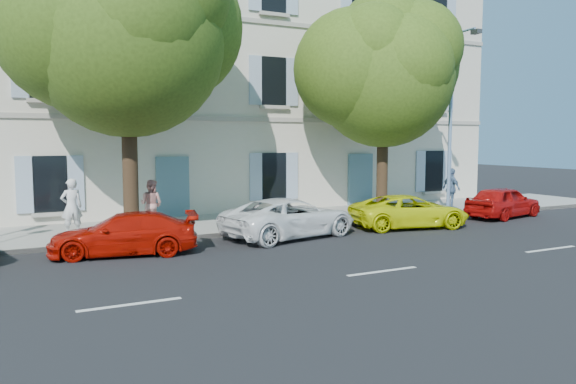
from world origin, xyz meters
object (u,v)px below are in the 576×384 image
tree_right (384,78)px  pedestrian_a (72,207)px  car_red_coupe (124,234)px  pedestrian_c (451,189)px  car_white_coupe (290,218)px  street_lamp (453,111)px  car_yellow_supercar (410,211)px  car_red_hatchback (503,202)px  pedestrian_b (151,204)px  tree_left (127,39)px

tree_right → pedestrian_a: 12.49m
car_red_coupe → pedestrian_c: bearing=113.0°
car_white_coupe → street_lamp: size_ratio=0.63×
car_white_coupe → pedestrian_c: (9.05, 2.28, 0.39)m
car_red_coupe → car_white_coupe: bearing=106.4°
street_lamp → car_red_coupe: bearing=-172.5°
car_yellow_supercar → street_lamp: street_lamp is taller
car_yellow_supercar → car_red_hatchback: bearing=-74.8°
street_lamp → pedestrian_b: (-12.04, 1.45, -3.32)m
car_yellow_supercar → car_red_hatchback: 5.06m
car_yellow_supercar → pedestrian_a: 11.51m
car_white_coupe → street_lamp: 9.13m
street_lamp → pedestrian_a: street_lamp is taller
car_red_coupe → car_yellow_supercar: bearing=103.6°
tree_right → tree_left: bearing=-179.4°
car_red_coupe → pedestrian_c: 14.63m
pedestrian_a → tree_left: bearing=152.9°
tree_left → pedestrian_c: bearing=0.8°
car_red_coupe → pedestrian_a: size_ratio=2.22×
street_lamp → pedestrian_c: (0.81, 0.83, -3.27)m
tree_right → pedestrian_c: 5.90m
car_red_coupe → car_yellow_supercar: 10.10m
tree_right → pedestrian_c: bearing=1.4°
car_white_coupe → car_yellow_supercar: 4.76m
car_red_hatchback → tree_right: size_ratio=0.45×
tree_right → pedestrian_a: tree_right is taller
car_yellow_supercar → pedestrian_c: pedestrian_c is taller
pedestrian_a → pedestrian_b: pedestrian_a is taller
pedestrian_c → tree_right: bearing=95.2°
street_lamp → pedestrian_a: size_ratio=4.07×
street_lamp → car_red_hatchback: bearing=-40.0°
car_red_hatchback → tree_right: tree_right is taller
car_white_coupe → pedestrian_c: 9.34m
car_white_coupe → tree_left: tree_left is taller
car_red_hatchback → tree_left: (-14.44, 1.97, 5.65)m
tree_left → pedestrian_a: (-1.72, 0.70, -5.24)m
car_white_coupe → tree_right: size_ratio=0.55×
car_yellow_supercar → tree_left: 11.22m
tree_right → pedestrian_a: (-11.63, 0.60, -4.53)m
car_yellow_supercar → pedestrian_c: 4.96m
car_red_hatchback → pedestrian_a: 16.38m
car_yellow_supercar → pedestrian_a: pedestrian_a is taller
car_red_hatchback → tree_left: bearing=70.2°
tree_left → pedestrian_b: bearing=44.1°
car_red_coupe → pedestrian_b: 3.61m
car_red_coupe → car_white_coupe: (5.34, 0.35, 0.06)m
car_red_coupe → tree_right: 12.00m
car_red_hatchback → pedestrian_b: size_ratio=2.26×
pedestrian_c → tree_left: bearing=94.6°
car_yellow_supercar → pedestrian_b: size_ratio=2.56×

